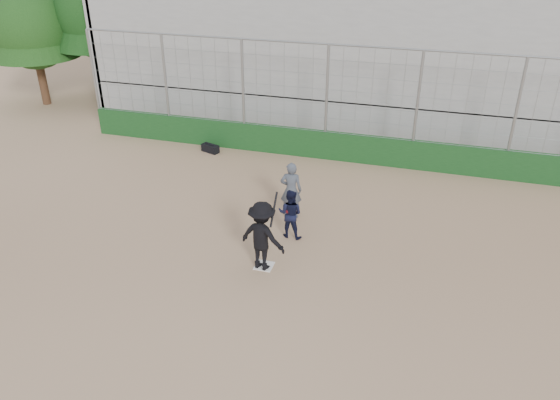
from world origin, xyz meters
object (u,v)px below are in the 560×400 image
(catcher_crouched, at_px, (290,221))
(umpire, at_px, (291,193))
(batter_at_plate, at_px, (262,236))
(equipment_bag, at_px, (210,148))

(catcher_crouched, distance_m, umpire, 1.15)
(batter_at_plate, distance_m, umpire, 2.66)
(umpire, relative_size, equipment_bag, 2.13)
(umpire, height_order, equipment_bag, umpire)
(catcher_crouched, relative_size, equipment_bag, 1.37)
(catcher_crouched, relative_size, umpire, 0.64)
(umpire, bearing_deg, equipment_bag, -51.44)
(catcher_crouched, bearing_deg, batter_at_plate, -99.38)
(umpire, distance_m, equipment_bag, 5.58)
(batter_at_plate, distance_m, catcher_crouched, 1.65)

